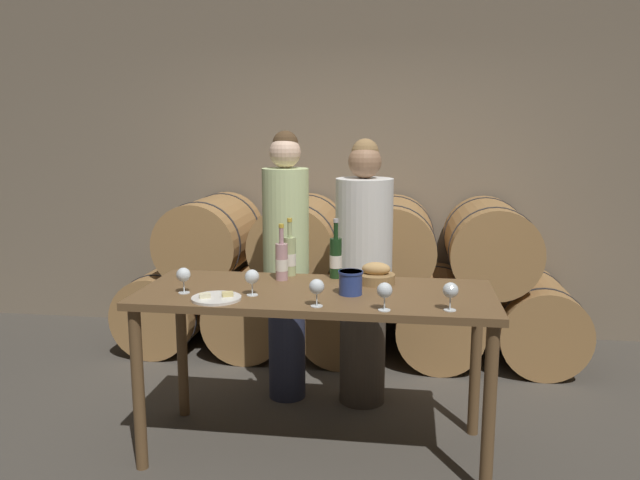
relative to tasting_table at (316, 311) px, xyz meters
The scene contains 17 objects.
ground_plane 0.81m from the tasting_table, ahead, with size 10.00×10.00×0.00m, color #4C473F.
stone_wall_back 2.35m from the tasting_table, 90.00° to the left, with size 10.00×0.12×3.20m.
barrel_stack 1.63m from the tasting_table, 90.00° to the left, with size 3.59×0.96×1.24m.
tasting_table is the anchor object (origin of this frame).
person_left 0.75m from the tasting_table, 113.63° to the left, with size 0.30×0.30×1.77m.
person_right 0.71m from the tasting_table, 73.17° to the left, with size 0.36×0.36×1.72m.
wine_bottle_red 0.39m from the tasting_table, 77.17° to the left, with size 0.07×0.07×0.35m.
wine_bottle_white 0.45m from the tasting_table, 121.65° to the left, with size 0.07×0.07×0.34m.
wine_bottle_rose 0.39m from the tasting_table, 137.17° to the left, with size 0.07×0.07×0.33m.
blue_crock 0.27m from the tasting_table, 12.91° to the right, with size 0.13×0.13×0.13m.
bread_basket 0.41m from the tasting_table, 34.28° to the left, with size 0.21×0.21×0.12m.
cheese_plate 0.55m from the tasting_table, 153.25° to the right, with size 0.25×0.25×0.04m.
wine_glass_far_left 0.73m from the tasting_table, 168.13° to the right, with size 0.08×0.08×0.14m.
wine_glass_left 0.40m from the tasting_table, 156.66° to the right, with size 0.08×0.08×0.14m.
wine_glass_center 0.36m from the tasting_table, 80.89° to the right, with size 0.08×0.08×0.14m.
wine_glass_right 0.53m from the tasting_table, 39.67° to the right, with size 0.08×0.08×0.14m.
wine_glass_far_right 0.77m from the tasting_table, 21.27° to the right, with size 0.08×0.08×0.14m.
Camera 1 is at (0.48, -3.20, 1.79)m, focal length 35.00 mm.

